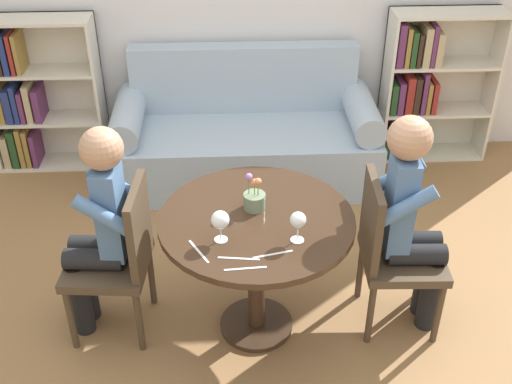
{
  "coord_description": "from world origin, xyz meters",
  "views": [
    {
      "loc": [
        -0.13,
        -2.55,
        2.59
      ],
      "look_at": [
        0.0,
        0.05,
        0.86
      ],
      "focal_mm": 45.0,
      "sensor_mm": 36.0,
      "label": 1
    }
  ],
  "objects_px": {
    "chair_left": "(120,254)",
    "bookshelf_right": "(424,86)",
    "person_right": "(412,219)",
    "flower_vase": "(254,199)",
    "couch": "(246,138)",
    "wine_glass_right": "(298,221)",
    "person_left": "(99,228)",
    "wine_glass_left": "(220,220)",
    "chair_right": "(391,248)",
    "bookshelf_left": "(32,97)"
  },
  "relations": [
    {
      "from": "bookshelf_right",
      "to": "chair_right",
      "type": "bearing_deg",
      "value": -109.82
    },
    {
      "from": "bookshelf_right",
      "to": "flower_vase",
      "type": "distance_m",
      "value": 2.25
    },
    {
      "from": "chair_right",
      "to": "wine_glass_right",
      "type": "xyz_separation_m",
      "value": [
        -0.52,
        -0.22,
        0.36
      ]
    },
    {
      "from": "bookshelf_right",
      "to": "wine_glass_left",
      "type": "height_order",
      "value": "bookshelf_right"
    },
    {
      "from": "couch",
      "to": "bookshelf_right",
      "type": "bearing_deg",
      "value": 10.88
    },
    {
      "from": "person_right",
      "to": "wine_glass_right",
      "type": "relative_size",
      "value": 8.0
    },
    {
      "from": "bookshelf_right",
      "to": "flower_vase",
      "type": "relative_size",
      "value": 5.82
    },
    {
      "from": "wine_glass_left",
      "to": "flower_vase",
      "type": "relative_size",
      "value": 0.81
    },
    {
      "from": "person_left",
      "to": "flower_vase",
      "type": "height_order",
      "value": "person_left"
    },
    {
      "from": "chair_right",
      "to": "person_right",
      "type": "xyz_separation_m",
      "value": [
        0.09,
        -0.01,
        0.19
      ]
    },
    {
      "from": "chair_left",
      "to": "person_left",
      "type": "distance_m",
      "value": 0.19
    },
    {
      "from": "wine_glass_left",
      "to": "bookshelf_right",
      "type": "bearing_deg",
      "value": 52.85
    },
    {
      "from": "chair_left",
      "to": "person_right",
      "type": "height_order",
      "value": "person_right"
    },
    {
      "from": "couch",
      "to": "wine_glass_left",
      "type": "distance_m",
      "value": 1.86
    },
    {
      "from": "wine_glass_left",
      "to": "couch",
      "type": "bearing_deg",
      "value": 84.34
    },
    {
      "from": "bookshelf_left",
      "to": "chair_right",
      "type": "bearing_deg",
      "value": -38.85
    },
    {
      "from": "couch",
      "to": "wine_glass_left",
      "type": "bearing_deg",
      "value": -95.66
    },
    {
      "from": "chair_left",
      "to": "wine_glass_left",
      "type": "xyz_separation_m",
      "value": [
        0.53,
        -0.22,
        0.36
      ]
    },
    {
      "from": "couch",
      "to": "bookshelf_left",
      "type": "relative_size",
      "value": 1.63
    },
    {
      "from": "wine_glass_right",
      "to": "wine_glass_left",
      "type": "bearing_deg",
      "value": 176.66
    },
    {
      "from": "chair_right",
      "to": "bookshelf_left",
      "type": "bearing_deg",
      "value": 53.33
    },
    {
      "from": "person_right",
      "to": "flower_vase",
      "type": "relative_size",
      "value": 6.34
    },
    {
      "from": "chair_right",
      "to": "flower_vase",
      "type": "height_order",
      "value": "flower_vase"
    },
    {
      "from": "chair_left",
      "to": "person_right",
      "type": "relative_size",
      "value": 0.71
    },
    {
      "from": "couch",
      "to": "bookshelf_right",
      "type": "relative_size",
      "value": 1.63
    },
    {
      "from": "wine_glass_right",
      "to": "flower_vase",
      "type": "relative_size",
      "value": 0.79
    },
    {
      "from": "person_left",
      "to": "wine_glass_left",
      "type": "xyz_separation_m",
      "value": [
        0.62,
        -0.23,
        0.2
      ]
    },
    {
      "from": "chair_left",
      "to": "person_right",
      "type": "distance_m",
      "value": 1.5
    },
    {
      "from": "wine_glass_right",
      "to": "flower_vase",
      "type": "xyz_separation_m",
      "value": [
        -0.19,
        0.27,
        -0.06
      ]
    },
    {
      "from": "wine_glass_right",
      "to": "chair_left",
      "type": "bearing_deg",
      "value": 164.7
    },
    {
      "from": "person_right",
      "to": "flower_vase",
      "type": "distance_m",
      "value": 0.81
    },
    {
      "from": "bookshelf_left",
      "to": "person_right",
      "type": "distance_m",
      "value": 2.99
    },
    {
      "from": "chair_right",
      "to": "person_left",
      "type": "relative_size",
      "value": 0.74
    },
    {
      "from": "bookshelf_left",
      "to": "flower_vase",
      "type": "distance_m",
      "value": 2.38
    },
    {
      "from": "person_left",
      "to": "person_right",
      "type": "distance_m",
      "value": 1.58
    },
    {
      "from": "couch",
      "to": "wine_glass_left",
      "type": "height_order",
      "value": "couch"
    },
    {
      "from": "bookshelf_left",
      "to": "person_left",
      "type": "height_order",
      "value": "person_left"
    },
    {
      "from": "bookshelf_right",
      "to": "wine_glass_right",
      "type": "bearing_deg",
      "value": -119.94
    },
    {
      "from": "chair_left",
      "to": "flower_vase",
      "type": "bearing_deg",
      "value": 97.68
    },
    {
      "from": "chair_left",
      "to": "flower_vase",
      "type": "relative_size",
      "value": 4.53
    },
    {
      "from": "bookshelf_right",
      "to": "chair_left",
      "type": "distance_m",
      "value": 2.75
    },
    {
      "from": "chair_left",
      "to": "bookshelf_left",
      "type": "bearing_deg",
      "value": -149.4
    },
    {
      "from": "chair_left",
      "to": "bookshelf_right",
      "type": "bearing_deg",
      "value": 136.25
    },
    {
      "from": "bookshelf_left",
      "to": "flower_vase",
      "type": "height_order",
      "value": "bookshelf_left"
    },
    {
      "from": "couch",
      "to": "chair_left",
      "type": "bearing_deg",
      "value": -114.46
    },
    {
      "from": "bookshelf_left",
      "to": "flower_vase",
      "type": "xyz_separation_m",
      "value": [
        1.56,
        -1.78,
        0.24
      ]
    },
    {
      "from": "person_left",
      "to": "flower_vase",
      "type": "bearing_deg",
      "value": 96.44
    },
    {
      "from": "chair_right",
      "to": "couch",
      "type": "bearing_deg",
      "value": 26.35
    },
    {
      "from": "bookshelf_left",
      "to": "wine_glass_left",
      "type": "xyz_separation_m",
      "value": [
        1.39,
        -2.03,
        0.3
      ]
    },
    {
      "from": "chair_left",
      "to": "wine_glass_right",
      "type": "distance_m",
      "value": 0.99
    }
  ]
}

